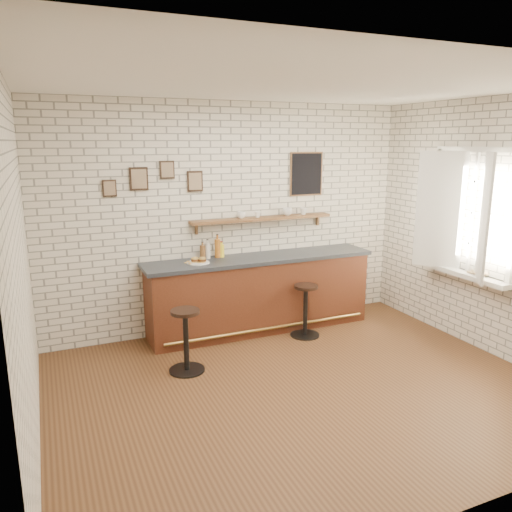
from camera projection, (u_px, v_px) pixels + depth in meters
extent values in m
plane|color=brown|center=(302.00, 388.00, 5.17)|extent=(5.00, 5.00, 0.00)
cube|color=#592917|center=(260.00, 295.00, 6.69)|extent=(3.00, 0.58, 0.96)
cube|color=#2D333A|center=(260.00, 258.00, 6.57)|extent=(3.10, 0.62, 0.05)
cylinder|color=olive|center=(270.00, 328.00, 6.48)|extent=(2.79, 0.04, 0.04)
cylinder|color=white|center=(198.00, 263.00, 6.22)|extent=(0.28, 0.28, 0.01)
cylinder|color=gold|center=(201.00, 261.00, 6.25)|extent=(0.05, 0.05, 0.00)
cylinder|color=gold|center=(201.00, 262.00, 6.22)|extent=(0.05, 0.05, 0.00)
cylinder|color=gold|center=(188.00, 262.00, 6.23)|extent=(0.06, 0.06, 0.00)
cylinder|color=gold|center=(199.00, 261.00, 6.27)|extent=(0.06, 0.06, 0.00)
cylinder|color=gold|center=(190.00, 263.00, 6.14)|extent=(0.06, 0.06, 0.00)
cylinder|color=gold|center=(202.00, 261.00, 6.24)|extent=(0.04, 0.04, 0.00)
cylinder|color=gold|center=(199.00, 263.00, 6.17)|extent=(0.05, 0.05, 0.00)
cylinder|color=gold|center=(190.00, 264.00, 6.12)|extent=(0.04, 0.04, 0.00)
cylinder|color=gold|center=(186.00, 263.00, 6.18)|extent=(0.05, 0.05, 0.00)
cylinder|color=gold|center=(203.00, 263.00, 6.19)|extent=(0.06, 0.06, 0.00)
cylinder|color=gold|center=(189.00, 262.00, 6.20)|extent=(0.04, 0.04, 0.00)
cylinder|color=gold|center=(200.00, 262.00, 6.21)|extent=(0.05, 0.05, 0.00)
cylinder|color=gold|center=(201.00, 261.00, 6.26)|extent=(0.05, 0.05, 0.00)
cylinder|color=gold|center=(201.00, 262.00, 6.23)|extent=(0.05, 0.05, 0.00)
cylinder|color=brown|center=(203.00, 252.00, 6.42)|extent=(0.07, 0.07, 0.18)
cylinder|color=brown|center=(202.00, 244.00, 6.40)|extent=(0.02, 0.02, 0.04)
cylinder|color=black|center=(202.00, 242.00, 6.39)|extent=(0.03, 0.03, 0.01)
cylinder|color=beige|center=(208.00, 251.00, 6.45)|extent=(0.07, 0.07, 0.20)
cylinder|color=beige|center=(208.00, 242.00, 6.42)|extent=(0.02, 0.02, 0.04)
cylinder|color=black|center=(207.00, 240.00, 6.41)|extent=(0.03, 0.03, 0.01)
cylinder|color=#A65D1A|center=(218.00, 248.00, 6.49)|extent=(0.07, 0.07, 0.24)
cylinder|color=#A65D1A|center=(217.00, 237.00, 6.46)|extent=(0.03, 0.03, 0.06)
cylinder|color=black|center=(217.00, 235.00, 6.45)|extent=(0.03, 0.03, 0.01)
cylinder|color=yellow|center=(222.00, 251.00, 6.52)|extent=(0.07, 0.07, 0.17)
cylinder|color=yellow|center=(222.00, 243.00, 6.50)|extent=(0.03, 0.03, 0.03)
cylinder|color=maroon|center=(222.00, 242.00, 6.50)|extent=(0.03, 0.03, 0.01)
cylinder|color=black|center=(187.00, 370.00, 5.55)|extent=(0.40, 0.40, 0.02)
cylinder|color=black|center=(186.00, 342.00, 5.47)|extent=(0.06, 0.06, 0.65)
cylinder|color=black|center=(185.00, 312.00, 5.39)|extent=(0.39, 0.39, 0.04)
cylinder|color=black|center=(305.00, 335.00, 6.55)|extent=(0.38, 0.38, 0.02)
cylinder|color=black|center=(305.00, 311.00, 6.48)|extent=(0.06, 0.06, 0.63)
cylinder|color=black|center=(306.00, 287.00, 6.41)|extent=(0.35, 0.35, 0.04)
cube|color=brown|center=(262.00, 219.00, 6.69)|extent=(2.00, 0.18, 0.04)
cube|color=brown|center=(196.00, 228.00, 6.42)|extent=(0.03, 0.04, 0.16)
cube|color=brown|center=(318.00, 220.00, 7.12)|extent=(0.03, 0.04, 0.16)
imported|color=white|center=(241.00, 215.00, 6.55)|extent=(0.16, 0.16, 0.09)
imported|color=white|center=(258.00, 214.00, 6.65)|extent=(0.13, 0.13, 0.08)
imported|color=white|center=(287.00, 212.00, 6.82)|extent=(0.17, 0.17, 0.10)
imported|color=white|center=(303.00, 211.00, 6.91)|extent=(0.12, 0.12, 0.09)
cube|color=black|center=(139.00, 179.00, 6.01)|extent=(0.22, 0.02, 0.28)
cube|color=black|center=(167.00, 170.00, 6.12)|extent=(0.18, 0.02, 0.22)
cube|color=black|center=(195.00, 181.00, 6.29)|extent=(0.20, 0.02, 0.26)
cube|color=black|center=(110.00, 188.00, 5.90)|extent=(0.16, 0.02, 0.20)
cube|color=black|center=(306.00, 174.00, 6.90)|extent=(0.46, 0.02, 0.56)
cube|color=white|center=(463.00, 273.00, 6.16)|extent=(0.20, 1.35, 0.06)
cube|color=white|center=(479.00, 149.00, 5.85)|extent=(0.05, 1.30, 0.06)
cube|color=white|center=(467.00, 273.00, 6.19)|extent=(0.05, 1.30, 0.06)
cube|color=white|center=(437.00, 207.00, 6.56)|extent=(0.05, 0.06, 1.50)
cube|color=white|center=(484.00, 217.00, 5.69)|extent=(0.40, 0.46, 1.46)
cube|color=white|center=(445.00, 210.00, 6.23)|extent=(0.40, 0.46, 1.46)
imported|color=tan|center=(474.00, 274.00, 5.97)|extent=(0.18, 0.23, 0.02)
imported|color=tan|center=(473.00, 272.00, 5.98)|extent=(0.24, 0.26, 0.02)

